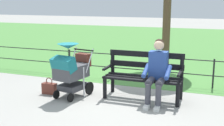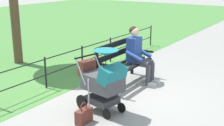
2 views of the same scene
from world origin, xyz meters
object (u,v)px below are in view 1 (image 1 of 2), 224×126
(stroller, at_px, (71,70))
(park_bench, at_px, (144,73))
(handbag, at_px, (50,88))
(person_on_bench, at_px, (157,70))

(stroller, bearing_deg, park_bench, -161.26)
(handbag, bearing_deg, stroller, 179.53)
(park_bench, xyz_separation_m, handbag, (1.99, 0.48, -0.40))
(park_bench, distance_m, person_on_bench, 0.42)
(person_on_bench, bearing_deg, park_bench, -34.74)
(person_on_bench, relative_size, stroller, 1.11)
(park_bench, height_order, stroller, stroller)
(park_bench, relative_size, person_on_bench, 1.26)
(park_bench, relative_size, stroller, 1.40)
(person_on_bench, height_order, handbag, person_on_bench)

